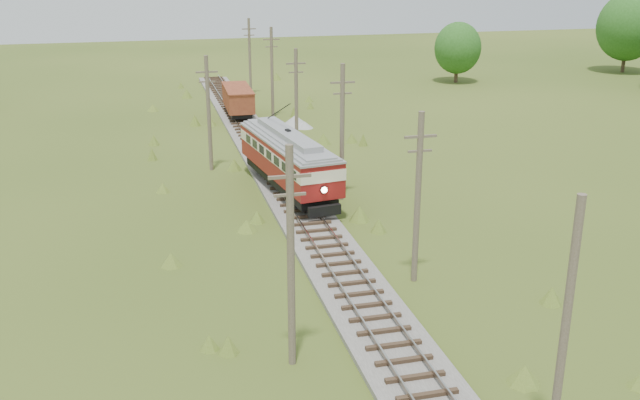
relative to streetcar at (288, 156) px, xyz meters
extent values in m
cube|color=#605B54|center=(0.00, 1.12, -2.56)|extent=(3.60, 96.00, 0.25)
cube|color=#726659|center=(-0.72, 1.12, -2.20)|extent=(0.08, 96.00, 0.17)
cube|color=#726659|center=(0.72, 1.12, -2.20)|extent=(0.08, 96.00, 0.17)
cube|color=#2D2116|center=(0.00, 1.12, -2.35)|extent=(2.40, 96.00, 0.16)
cube|color=black|center=(0.00, 0.00, -1.66)|extent=(4.04, 11.65, 0.47)
cube|color=maroon|center=(0.00, 0.00, -0.63)|extent=(4.61, 12.69, 1.14)
cube|color=beige|center=(0.00, 0.00, 0.30)|extent=(4.65, 12.76, 0.72)
cube|color=black|center=(0.00, 0.00, 0.30)|extent=(4.60, 12.21, 0.57)
cube|color=maroon|center=(0.00, 0.00, 0.82)|extent=(4.61, 12.69, 0.31)
cube|color=gray|center=(0.00, 0.00, 1.16)|extent=(4.68, 12.82, 0.39)
cube|color=gray|center=(0.00, 0.00, 1.51)|extent=(2.60, 9.40, 0.41)
sphere|color=#FFF2BF|center=(0.88, -6.22, -0.47)|extent=(0.37, 0.37, 0.37)
cylinder|color=black|center=(-0.26, 1.84, 2.68)|extent=(0.74, 4.78, 1.99)
cylinder|color=black|center=(-0.11, -4.75, -1.71)|extent=(0.24, 0.84, 0.83)
cylinder|color=black|center=(1.43, -4.54, -1.71)|extent=(0.24, 0.84, 0.83)
cylinder|color=black|center=(-1.43, 4.54, -1.71)|extent=(0.24, 0.84, 0.83)
cylinder|color=black|center=(0.11, 4.76, -1.71)|extent=(0.24, 0.84, 0.83)
cube|color=black|center=(0.00, 24.53, -1.79)|extent=(2.17, 6.85, 0.47)
cube|color=maroon|center=(0.00, 24.53, -0.62)|extent=(2.68, 7.62, 1.89)
cube|color=maroon|center=(0.00, 24.53, 0.38)|extent=(2.74, 7.77, 0.11)
cylinder|color=black|center=(-0.78, 22.29, -1.75)|extent=(0.14, 0.76, 0.75)
cylinder|color=black|center=(0.64, 22.25, -1.75)|extent=(0.14, 0.76, 0.75)
cylinder|color=black|center=(-0.64, 26.82, -1.75)|extent=(0.14, 0.76, 0.75)
cylinder|color=black|center=(0.78, 26.78, -1.75)|extent=(0.14, 0.76, 0.75)
cone|color=gray|center=(4.73, 19.74, -2.15)|extent=(2.88, 2.88, 1.08)
cone|color=gray|center=(5.45, 18.84, -2.37)|extent=(1.62, 1.62, 0.63)
cylinder|color=brown|center=(3.10, -27.88, 1.72)|extent=(0.30, 0.30, 8.80)
cylinder|color=brown|center=(3.30, -14.88, 1.62)|extent=(0.30, 0.30, 8.60)
cube|color=brown|center=(3.30, -14.88, 4.72)|extent=(1.60, 0.12, 0.12)
cube|color=brown|center=(3.30, -14.88, 4.02)|extent=(1.20, 0.10, 0.10)
cylinder|color=brown|center=(3.20, -1.88, 1.82)|extent=(0.30, 0.30, 9.00)
cube|color=brown|center=(3.20, -1.88, 5.12)|extent=(1.60, 0.12, 0.12)
cube|color=brown|center=(3.20, -1.88, 4.42)|extent=(1.20, 0.10, 0.10)
cylinder|color=brown|center=(3.00, 11.12, 1.52)|extent=(0.30, 0.30, 8.40)
cube|color=brown|center=(3.00, 11.12, 4.52)|extent=(1.60, 0.12, 0.12)
cube|color=brown|center=(3.00, 11.12, 3.82)|extent=(1.20, 0.10, 0.10)
cylinder|color=brown|center=(3.40, 24.12, 1.77)|extent=(0.30, 0.30, 8.90)
cube|color=brown|center=(3.40, 24.12, 5.02)|extent=(1.60, 0.12, 0.12)
cube|color=brown|center=(3.40, 24.12, 4.32)|extent=(1.20, 0.10, 0.10)
cylinder|color=brown|center=(3.20, 37.12, 1.67)|extent=(0.30, 0.30, 8.70)
cube|color=brown|center=(3.20, 37.12, 4.82)|extent=(1.60, 0.12, 0.12)
cube|color=brown|center=(3.20, 37.12, 4.12)|extent=(1.20, 0.10, 0.10)
cylinder|color=brown|center=(-4.20, -20.88, 1.82)|extent=(0.30, 0.30, 9.00)
cube|color=brown|center=(-4.20, -20.88, 5.12)|extent=(1.60, 0.12, 0.12)
cube|color=brown|center=(-4.20, -20.88, 4.42)|extent=(1.20, 0.10, 0.10)
cylinder|color=brown|center=(-4.50, 7.12, 1.62)|extent=(0.30, 0.30, 8.60)
cube|color=brown|center=(-4.50, 7.12, 4.72)|extent=(1.60, 0.12, 0.12)
cube|color=brown|center=(-4.50, 7.12, 4.02)|extent=(1.20, 0.10, 0.10)
cylinder|color=#38281C|center=(56.00, 41.12, -0.88)|extent=(0.50, 0.50, 3.60)
ellipsoid|color=#225318|center=(56.00, 41.12, 3.52)|extent=(8.40, 8.40, 9.24)
cylinder|color=#38281C|center=(30.00, 39.12, -1.42)|extent=(0.50, 0.50, 2.52)
ellipsoid|color=#225318|center=(30.00, 39.12, 1.66)|extent=(5.88, 5.88, 6.47)
camera|label=1|loc=(-9.17, -45.17, 12.73)|focal=40.00mm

